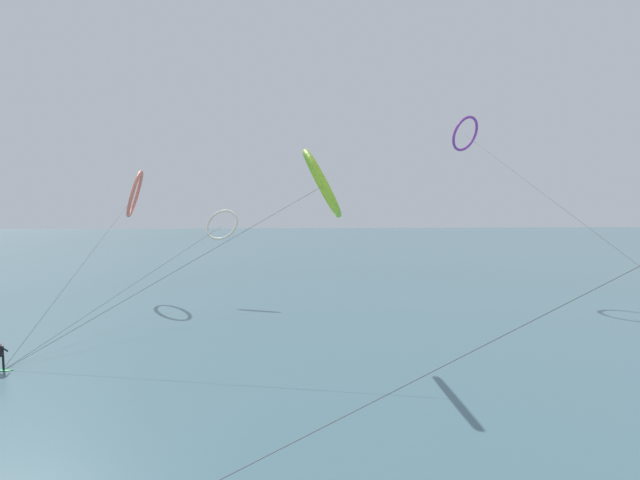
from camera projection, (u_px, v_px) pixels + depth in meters
The scene contains 6 objects.
sea_water at pixel (297, 247), 107.92m from camera, with size 400.00×200.00×0.08m, color #476B75.
surfer_emerald at pixel (1, 358), 26.22m from camera, with size 1.40×0.60×1.70m.
kite_lime at pixel (322, 184), 29.80m from camera, with size 21.07×5.77×13.92m.
kite_ivory at pixel (222, 225), 46.59m from camera, with size 12.23×22.08×9.72m.
kite_violet at pixel (466, 134), 51.61m from camera, with size 4.62×44.65×20.65m.
kite_coral at pixel (135, 194), 48.31m from camera, with size 3.15×25.87×14.06m.
Camera 1 is at (-1.50, -2.77, 9.88)m, focal length 24.49 mm.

